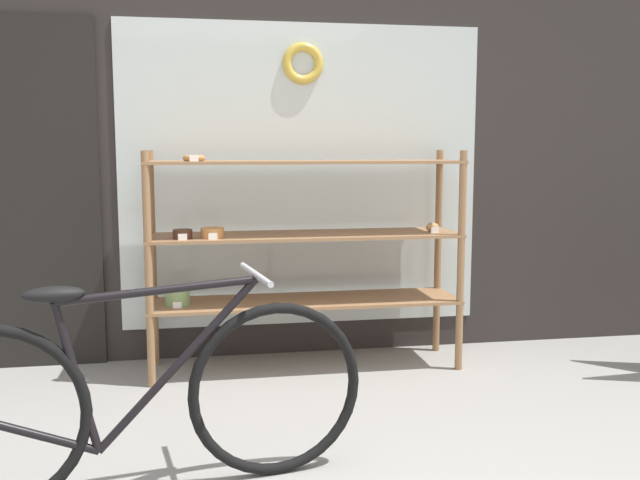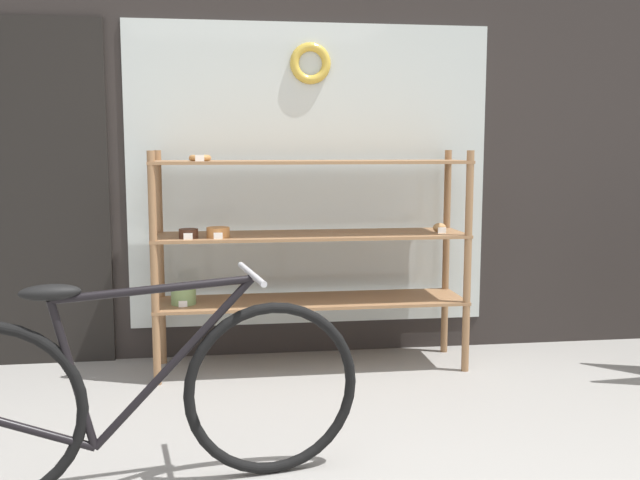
# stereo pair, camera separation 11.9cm
# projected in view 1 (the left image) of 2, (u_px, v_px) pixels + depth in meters

# --- Properties ---
(storefront_facade) EXTENTS (5.80, 0.13, 3.72)m
(storefront_facade) POSITION_uv_depth(u_px,v_px,m) (264.00, 70.00, 4.44)
(storefront_facade) COLOR #2D2826
(storefront_facade) RESTS_ON ground_plane
(display_case) EXTENTS (1.85, 0.45, 1.32)m
(display_case) POSITION_uv_depth(u_px,v_px,m) (298.00, 239.00, 4.24)
(display_case) COLOR #8E6642
(display_case) RESTS_ON ground_plane
(bicycle) EXTENTS (1.77, 0.46, 0.85)m
(bicycle) POSITION_uv_depth(u_px,v_px,m) (139.00, 399.00, 2.71)
(bicycle) COLOR black
(bicycle) RESTS_ON ground_plane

